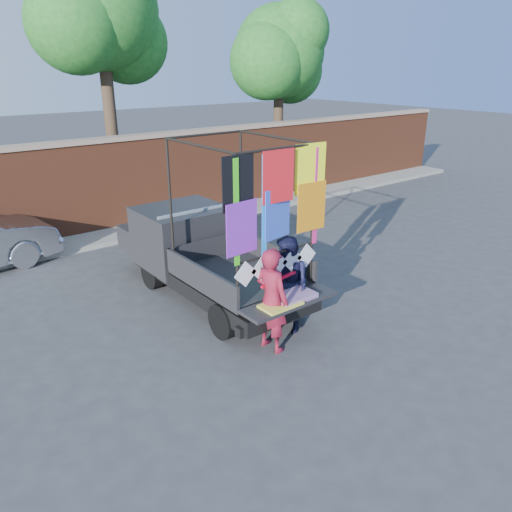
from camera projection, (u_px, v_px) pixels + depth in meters
ground at (256, 325)px, 9.13m from camera, size 90.00×90.00×0.00m
brick_wall at (100, 186)px, 13.79m from camera, size 30.00×0.45×2.61m
curb at (115, 235)px, 13.73m from camera, size 30.00×1.20×0.12m
tree_mid at (102, 16)px, 13.62m from camera, size 4.20×3.30×7.73m
tree_right at (281, 55)px, 17.71m from camera, size 4.20×3.30×6.62m
pickup_truck at (197, 251)px, 10.38m from camera, size 2.08×5.21×3.28m
woman at (272, 300)px, 8.09m from camera, size 0.51×0.70×1.78m
man at (288, 285)px, 8.70m from camera, size 0.69×0.87×1.73m
streamer_bundle at (276, 291)px, 8.31m from camera, size 0.93×0.20×0.64m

